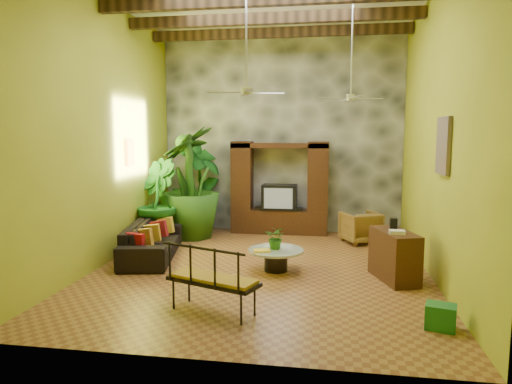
% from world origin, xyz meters
% --- Properties ---
extents(ground, '(7.00, 7.00, 0.00)m').
position_xyz_m(ground, '(0.00, 0.00, 0.00)').
color(ground, brown).
rests_on(ground, ground).
extents(back_wall, '(6.00, 0.02, 5.00)m').
position_xyz_m(back_wall, '(0.00, 3.50, 2.50)').
color(back_wall, '#9AA024').
rests_on(back_wall, ground).
extents(left_wall, '(0.02, 7.00, 5.00)m').
position_xyz_m(left_wall, '(-3.00, 0.00, 2.50)').
color(left_wall, '#9AA024').
rests_on(left_wall, ground).
extents(right_wall, '(0.02, 7.00, 5.00)m').
position_xyz_m(right_wall, '(3.00, 0.00, 2.50)').
color(right_wall, '#9AA024').
rests_on(right_wall, ground).
extents(stone_accent_wall, '(5.98, 0.10, 4.98)m').
position_xyz_m(stone_accent_wall, '(0.00, 3.44, 2.50)').
color(stone_accent_wall, '#3D3F46').
rests_on(stone_accent_wall, ground).
extents(ceiling_beams, '(5.95, 5.36, 0.22)m').
position_xyz_m(ceiling_beams, '(0.00, 0.00, 4.78)').
color(ceiling_beams, '#3C2713').
rests_on(ceiling_beams, ceiling).
extents(entertainment_center, '(2.40, 0.55, 2.30)m').
position_xyz_m(entertainment_center, '(0.00, 3.14, 0.97)').
color(entertainment_center, black).
rests_on(entertainment_center, ground).
extents(ceiling_fan_front, '(1.28, 1.28, 1.86)m').
position_xyz_m(ceiling_fan_front, '(-0.20, -0.40, 3.40)').
color(ceiling_fan_front, silver).
rests_on(ceiling_fan_front, ceiling).
extents(ceiling_fan_back, '(1.28, 1.28, 1.86)m').
position_xyz_m(ceiling_fan_back, '(1.60, 1.20, 3.40)').
color(ceiling_fan_back, silver).
rests_on(ceiling_fan_back, ceiling).
extents(wall_art_mask, '(0.06, 0.32, 0.55)m').
position_xyz_m(wall_art_mask, '(-2.96, 1.00, 2.10)').
color(wall_art_mask, gold).
rests_on(wall_art_mask, left_wall).
extents(wall_art_painting, '(0.06, 0.70, 0.90)m').
position_xyz_m(wall_art_painting, '(2.96, -0.60, 2.30)').
color(wall_art_painting, navy).
rests_on(wall_art_painting, right_wall).
extents(sofa, '(1.33, 2.45, 0.68)m').
position_xyz_m(sofa, '(-2.30, 0.44, 0.34)').
color(sofa, black).
rests_on(sofa, ground).
extents(wicker_armchair, '(1.03, 1.04, 0.72)m').
position_xyz_m(wicker_armchair, '(1.95, 2.40, 0.36)').
color(wicker_armchair, '#986237').
rests_on(wicker_armchair, ground).
extents(tall_plant_a, '(1.45, 1.54, 2.42)m').
position_xyz_m(tall_plant_a, '(-2.02, 3.09, 1.21)').
color(tall_plant_a, '#19601D').
rests_on(tall_plant_a, ground).
extents(tall_plant_b, '(1.28, 1.36, 1.94)m').
position_xyz_m(tall_plant_b, '(-2.65, 1.61, 0.97)').
color(tall_plant_b, '#16571A').
rests_on(tall_plant_b, ground).
extents(tall_plant_c, '(1.61, 1.61, 2.66)m').
position_xyz_m(tall_plant_c, '(-2.07, 2.34, 1.33)').
color(tall_plant_c, '#285D18').
rests_on(tall_plant_c, ground).
extents(coffee_table, '(1.00, 1.00, 0.40)m').
position_xyz_m(coffee_table, '(0.28, -0.07, 0.26)').
color(coffee_table, black).
rests_on(coffee_table, ground).
extents(centerpiece_plant, '(0.45, 0.42, 0.42)m').
position_xyz_m(centerpiece_plant, '(0.28, -0.03, 0.61)').
color(centerpiece_plant, '#2B681B').
rests_on(centerpiece_plant, coffee_table).
extents(yellow_tray, '(0.33, 0.27, 0.03)m').
position_xyz_m(yellow_tray, '(0.05, -0.26, 0.42)').
color(yellow_tray, gold).
rests_on(yellow_tray, coffee_table).
extents(iron_bench, '(1.40, 0.93, 0.57)m').
position_xyz_m(iron_bench, '(-0.36, -2.24, 0.55)').
color(iron_bench, black).
rests_on(iron_bench, ground).
extents(side_console, '(0.79, 1.16, 0.85)m').
position_xyz_m(side_console, '(2.33, -0.28, 0.42)').
color(side_console, '#3E2313').
rests_on(side_console, ground).
extents(green_bin, '(0.43, 0.37, 0.32)m').
position_xyz_m(green_bin, '(2.65, -2.24, 0.16)').
color(green_bin, '#1D6E29').
rests_on(green_bin, ground).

